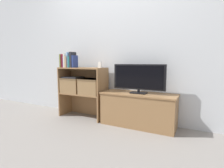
{
  "coord_description": "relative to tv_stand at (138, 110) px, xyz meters",
  "views": [
    {
      "loc": [
        1.2,
        -2.15,
        0.91
      ],
      "look_at": [
        0.0,
        0.17,
        0.58
      ],
      "focal_mm": 28.0,
      "sensor_mm": 36.0,
      "label": 1
    }
  ],
  "objects": [
    {
      "name": "ground_plane",
      "position": [
        -0.41,
        -0.18,
        -0.24
      ],
      "size": [
        16.0,
        16.0,
        0.0
      ],
      "primitive_type": "plane",
      "color": "gray"
    },
    {
      "name": "wall_back",
      "position": [
        -0.41,
        0.22,
        0.96
      ],
      "size": [
        10.0,
        0.05,
        2.4
      ],
      "color": "silver",
      "rests_on": "ground_plane"
    },
    {
      "name": "tv_stand",
      "position": [
        0.0,
        0.0,
        0.0
      ],
      "size": [
        1.06,
        0.39,
        0.47
      ],
      "color": "olive",
      "rests_on": "ground_plane"
    },
    {
      "name": "tv",
      "position": [
        0.0,
        -0.0,
        0.46
      ],
      "size": [
        0.75,
        0.14,
        0.41
      ],
      "color": "black",
      "rests_on": "tv_stand"
    },
    {
      "name": "bookshelf_lower_tier",
      "position": [
        -0.96,
        0.04,
        0.02
      ],
      "size": [
        0.79,
        0.34,
        0.4
      ],
      "color": "olive",
      "rests_on": "ground_plane"
    },
    {
      "name": "bookshelf_upper_tier",
      "position": [
        -0.96,
        0.04,
        0.43
      ],
      "size": [
        0.79,
        0.34,
        0.42
      ],
      "color": "olive",
      "rests_on": "bookshelf_lower_tier"
    },
    {
      "name": "book_olive",
      "position": [
        -1.31,
        -0.08,
        0.7
      ],
      "size": [
        0.02,
        0.16,
        0.22
      ],
      "color": "olive",
      "rests_on": "bookshelf_upper_tier"
    },
    {
      "name": "book_maroon",
      "position": [
        -1.28,
        -0.08,
        0.7
      ],
      "size": [
        0.02,
        0.14,
        0.22
      ],
      "color": "maroon",
      "rests_on": "bookshelf_upper_tier"
    },
    {
      "name": "book_plum",
      "position": [
        -1.26,
        -0.08,
        0.68
      ],
      "size": [
        0.02,
        0.13,
        0.18
      ],
      "color": "#6B2D66",
      "rests_on": "bookshelf_upper_tier"
    },
    {
      "name": "book_ivory",
      "position": [
        -1.23,
        -0.08,
        0.7
      ],
      "size": [
        0.03,
        0.15,
        0.23
      ],
      "color": "silver",
      "rests_on": "bookshelf_upper_tier"
    },
    {
      "name": "book_tan",
      "position": [
        -1.19,
        -0.08,
        0.68
      ],
      "size": [
        0.03,
        0.15,
        0.18
      ],
      "color": "tan",
      "rests_on": "bookshelf_upper_tier"
    },
    {
      "name": "book_skyblue",
      "position": [
        -1.16,
        -0.08,
        0.71
      ],
      "size": [
        0.02,
        0.13,
        0.24
      ],
      "color": "#709ECC",
      "rests_on": "bookshelf_upper_tier"
    },
    {
      "name": "book_teal",
      "position": [
        -1.14,
        -0.08,
        0.68
      ],
      "size": [
        0.03,
        0.13,
        0.18
      ],
      "color": "#1E7075",
      "rests_on": "bookshelf_upper_tier"
    },
    {
      "name": "book_charcoal",
      "position": [
        -1.1,
        -0.08,
        0.71
      ],
      "size": [
        0.04,
        0.13,
        0.25
      ],
      "color": "#232328",
      "rests_on": "bookshelf_upper_tier"
    },
    {
      "name": "book_navy",
      "position": [
        -1.06,
        -0.08,
        0.68
      ],
      "size": [
        0.03,
        0.13,
        0.2
      ],
      "color": "navy",
      "rests_on": "bookshelf_upper_tier"
    },
    {
      "name": "baby_monitor",
      "position": [
        -0.62,
        -0.01,
        0.63
      ],
      "size": [
        0.05,
        0.04,
        0.12
      ],
      "color": "white",
      "rests_on": "bookshelf_upper_tier"
    },
    {
      "name": "storage_basket_left",
      "position": [
        -1.14,
        -0.03,
        0.3
      ],
      "size": [
        0.35,
        0.31,
        0.25
      ],
      "color": "#937047",
      "rests_on": "bookshelf_lower_tier"
    },
    {
      "name": "storage_basket_right",
      "position": [
        -0.77,
        -0.03,
        0.3
      ],
      "size": [
        0.35,
        0.31,
        0.25
      ],
      "color": "#937047",
      "rests_on": "bookshelf_lower_tier"
    },
    {
      "name": "laptop",
      "position": [
        -1.14,
        -0.03,
        0.42
      ],
      "size": [
        0.3,
        0.25,
        0.02
      ],
      "color": "#2D2D33",
      "rests_on": "storage_basket_left"
    }
  ]
}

